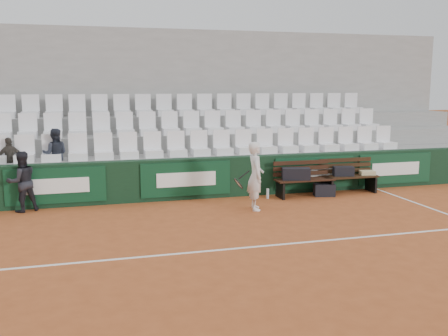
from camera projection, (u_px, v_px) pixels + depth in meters
The scene contains 22 objects.
ground at pixel (241, 248), 8.58m from camera, with size 80.00×80.00×0.00m, color #AC5227.
court_baseline at pixel (241, 248), 8.58m from camera, with size 18.00×0.06×0.01m, color white.
back_barrier at pixel (196, 178), 12.31m from camera, with size 18.00×0.34×1.00m.
grandstand_tier_front at pixel (188, 174), 12.89m from camera, with size 18.00×0.95×1.00m, color gray.
grandstand_tier_mid at pixel (181, 160), 13.76m from camera, with size 18.00×0.95×1.45m, color gray.
grandstand_tier_back at pixel (175, 148), 14.63m from camera, with size 18.00×0.95×1.90m, color gray.
grandstand_rear_wall at pixel (171, 104), 15.01m from camera, with size 18.00×0.30×4.40m, color gray.
seat_row_front at pixel (189, 143), 12.59m from camera, with size 11.90×0.44×0.63m, color white.
seat_row_mid at pixel (182, 123), 13.42m from camera, with size 11.90×0.44×0.63m, color silver.
seat_row_back at pixel (175, 105), 14.25m from camera, with size 11.90×0.44×0.63m, color silver.
bench_left at pixel (304, 188), 12.52m from camera, with size 1.50×0.56×0.45m, color black.
bench_right at pixel (349, 184), 12.96m from camera, with size 1.50×0.56×0.45m, color black.
sports_bag_left at pixel (296, 174), 12.37m from camera, with size 0.68×0.29×0.29m, color black.
sports_bag_right at pixel (343, 171), 12.90m from camera, with size 0.52×0.24×0.24m, color black.
towel at pixel (367, 173), 13.08m from camera, with size 0.38×0.27×0.10m, color #C8B681.
sports_bag_ground at pixel (324, 190), 12.60m from camera, with size 0.51×0.31×0.31m, color black.
water_bottle_near at pixel (268, 194), 12.32m from camera, with size 0.07×0.07×0.25m, color silver.
water_bottle_far at pixel (320, 191), 12.57m from camera, with size 0.08×0.08×0.27m, color silver.
tennis_player at pixel (255, 176), 11.13m from camera, with size 0.72×0.61×1.54m.
ball_kid at pixel (22, 182), 10.97m from camera, with size 0.65×0.51×1.35m, color black.
spectator_b at pixel (9, 140), 11.50m from camera, with size 0.60×0.25×1.03m, color #332F29.
spectator_c at pixel (54, 135), 11.75m from camera, with size 0.59×0.46×1.21m, color #212631.
Camera 1 is at (-2.47, -7.86, 2.78)m, focal length 40.00 mm.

